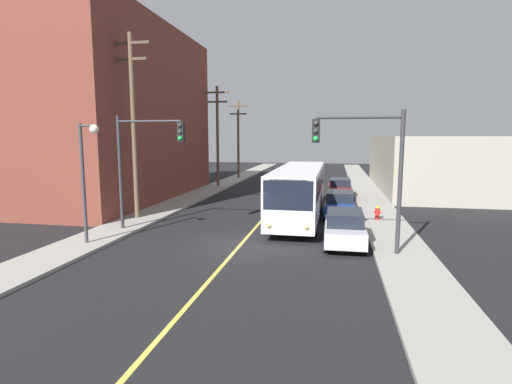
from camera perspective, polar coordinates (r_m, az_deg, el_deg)
The scene contains 17 objects.
ground_plane at distance 18.99m, azimuth -2.30°, elevation -7.60°, with size 120.00×120.00×0.00m, color black.
sidewalk_left at distance 30.50m, azimuth -11.28°, elevation -1.70°, with size 2.50×90.00×0.15m, color gray.
sidewalk_right at distance 28.41m, azimuth 16.94°, elevation -2.59°, with size 2.50×90.00×0.15m, color gray.
lane_stripe_center at distance 33.47m, azimuth 3.61°, elevation -0.84°, with size 0.16×60.00×0.01m, color #D8CC4C.
building_left_brick at distance 34.85m, azimuth -19.92°, elevation 10.36°, with size 10.00×19.80×13.73m.
building_right_warehouse at distance 41.79m, azimuth 25.25°, elevation 3.66°, with size 12.00×20.03×5.09m.
city_bus at distance 24.69m, azimuth 6.19°, elevation 0.27°, with size 2.63×12.17×3.20m.
parked_car_silver at distance 19.35m, azimuth 12.44°, elevation -4.92°, with size 1.85×4.41×1.62m.
parked_car_blue at distance 26.08m, azimuth 11.83°, elevation -1.62°, with size 1.95×4.46×1.62m.
parked_car_red at distance 33.99m, azimuth 11.81°, elevation 0.57°, with size 1.86×4.42×1.62m.
utility_pole_near at distance 25.32m, azimuth -17.02°, elevation 9.91°, with size 2.40×0.28×10.90m.
utility_pole_mid at distance 40.42m, azimuth -5.48°, elevation 8.52°, with size 2.40×0.28×9.80m.
utility_pole_far at distance 48.32m, azimuth -2.53°, elevation 7.99°, with size 2.40×0.28×9.08m.
traffic_signal_left_corner at distance 21.80m, azimuth -15.33°, elevation 5.59°, with size 3.75×0.48×6.00m.
traffic_signal_right_corner at distance 17.41m, azimuth 14.94°, elevation 5.10°, with size 3.75×0.48×6.00m.
street_lamp_left at distance 19.87m, azimuth -22.90°, elevation 3.44°, with size 0.98×0.40×5.50m.
fire_hydrant at distance 25.03m, azimuth 16.84°, elevation -2.78°, with size 0.44×0.26×0.84m.
Camera 1 is at (4.23, -17.81, 5.06)m, focal length 28.19 mm.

